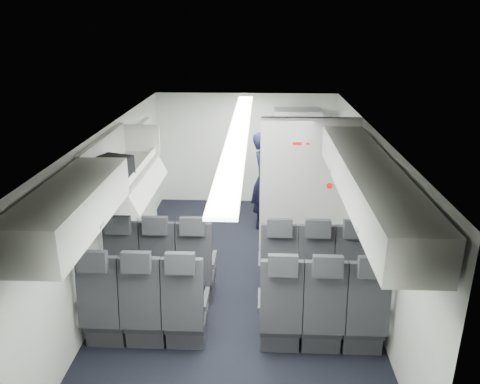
# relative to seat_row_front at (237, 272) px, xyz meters

# --- Properties ---
(cabin_shell) EXTENTS (3.41, 6.01, 2.16)m
(cabin_shell) POSITION_rel_seat_row_front_xyz_m (0.00, 0.53, 0.72)
(cabin_shell) COLOR black
(cabin_shell) RESTS_ON ground
(seat_row_front) EXTENTS (3.33, 0.56, 1.24)m
(seat_row_front) POSITION_rel_seat_row_front_xyz_m (0.00, 0.00, 0.00)
(seat_row_front) COLOR black
(seat_row_front) RESTS_ON cabin_shell
(seat_row_mid) EXTENTS (3.33, 0.56, 1.24)m
(seat_row_mid) POSITION_rel_seat_row_front_xyz_m (0.00, -0.90, 0.00)
(seat_row_mid) COLOR black
(seat_row_mid) RESTS_ON cabin_shell
(overhead_bin_left_rear) EXTENTS (0.53, 1.80, 0.40)m
(overhead_bin_left_rear) POSITION_rel_seat_row_front_xyz_m (-1.40, -1.47, 1.46)
(overhead_bin_left_rear) COLOR white
(overhead_bin_left_rear) RESTS_ON cabin_shell
(overhead_bin_left_front_open) EXTENTS (0.64, 1.70, 0.72)m
(overhead_bin_left_front_open) POSITION_rel_seat_row_front_xyz_m (-1.44, 0.28, 1.33)
(overhead_bin_left_front_open) COLOR #9E9E93
(overhead_bin_left_front_open) RESTS_ON cabin_shell
(overhead_bin_right_rear) EXTENTS (0.53, 1.80, 0.40)m
(overhead_bin_right_rear) POSITION_rel_seat_row_front_xyz_m (1.40, -1.47, 1.46)
(overhead_bin_right_rear) COLOR white
(overhead_bin_right_rear) RESTS_ON cabin_shell
(overhead_bin_right_front) EXTENTS (0.53, 1.70, 0.40)m
(overhead_bin_right_front) POSITION_rel_seat_row_front_xyz_m (1.40, 0.28, 1.46)
(overhead_bin_right_front) COLOR white
(overhead_bin_right_front) RESTS_ON cabin_shell
(bulkhead_partition) EXTENTS (1.40, 0.15, 2.13)m
(bulkhead_partition) POSITION_rel_seat_row_front_xyz_m (0.98, 1.33, 0.67)
(bulkhead_partition) COLOR white
(bulkhead_partition) RESTS_ON cabin_shell
(galley_unit) EXTENTS (0.85, 0.52, 1.90)m
(galley_unit) POSITION_rel_seat_row_front_xyz_m (0.95, 3.25, 0.55)
(galley_unit) COLOR #939399
(galley_unit) RESTS_ON cabin_shell
(boarding_door) EXTENTS (0.12, 1.27, 1.86)m
(boarding_door) POSITION_rel_seat_row_front_xyz_m (-1.64, 2.09, 0.55)
(boarding_door) COLOR silver
(boarding_door) RESTS_ON cabin_shell
(flight_attendant) EXTENTS (0.51, 0.68, 1.69)m
(flight_attendant) POSITION_rel_seat_row_front_xyz_m (0.35, 2.36, 0.44)
(flight_attendant) COLOR black
(flight_attendant) RESTS_ON ground
(carry_on_bag) EXTENTS (0.44, 0.37, 0.23)m
(carry_on_bag) POSITION_rel_seat_row_front_xyz_m (-1.42, -0.06, 1.42)
(carry_on_bag) COLOR black
(carry_on_bag) RESTS_ON overhead_bin_left_front_open
(papers) EXTENTS (0.22, 0.05, 0.15)m
(papers) POSITION_rel_seat_row_front_xyz_m (0.54, 2.31, 0.70)
(papers) COLOR white
(papers) RESTS_ON flight_attendant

